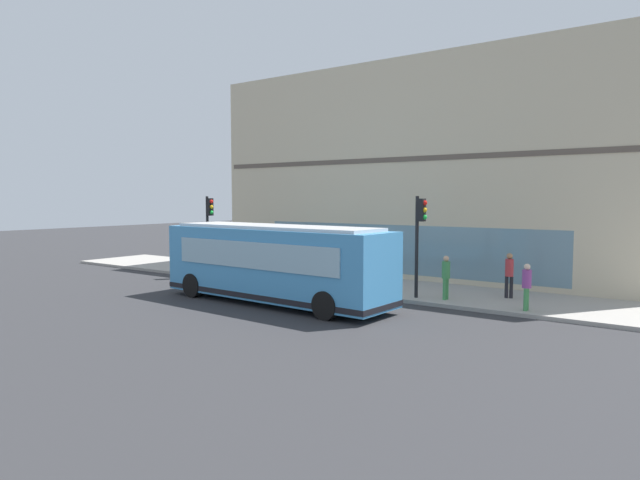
# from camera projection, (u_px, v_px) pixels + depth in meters

# --- Properties ---
(ground) EXTENTS (120.00, 120.00, 0.00)m
(ground) POSITION_uv_depth(u_px,v_px,m) (307.00, 305.00, 21.24)
(ground) COLOR #2D2D30
(sidewalk_curb) EXTENTS (4.88, 40.00, 0.15)m
(sidewalk_curb) POSITION_uv_depth(u_px,v_px,m) (373.00, 286.00, 25.31)
(sidewalk_curb) COLOR #9E9991
(sidewalk_curb) RESTS_ON ground
(building_corner) EXTENTS (7.52, 22.79, 10.93)m
(building_corner) POSITION_uv_depth(u_px,v_px,m) (431.00, 174.00, 29.90)
(building_corner) COLOR beige
(building_corner) RESTS_ON ground
(city_bus_nearside) EXTENTS (2.99, 10.14, 3.07)m
(city_bus_nearside) POSITION_uv_depth(u_px,v_px,m) (274.00, 264.00, 21.60)
(city_bus_nearside) COLOR #3F8CC6
(city_bus_nearside) RESTS_ON ground
(traffic_light_near_corner) EXTENTS (0.32, 0.49, 4.06)m
(traffic_light_near_corner) POSITION_uv_depth(u_px,v_px,m) (420.00, 227.00, 21.82)
(traffic_light_near_corner) COLOR black
(traffic_light_near_corner) RESTS_ON sidewalk_curb
(traffic_light_down_block) EXTENTS (0.32, 0.49, 4.07)m
(traffic_light_down_block) POSITION_uv_depth(u_px,v_px,m) (209.00, 220.00, 28.65)
(traffic_light_down_block) COLOR black
(traffic_light_down_block) RESTS_ON sidewalk_curb
(fire_hydrant) EXTENTS (0.35, 0.35, 0.74)m
(fire_hydrant) POSITION_uv_depth(u_px,v_px,m) (361.00, 271.00, 27.42)
(fire_hydrant) COLOR red
(fire_hydrant) RESTS_ON sidewalk_curb
(pedestrian_walking_along_curb) EXTENTS (0.32, 0.32, 1.56)m
(pedestrian_walking_along_curb) POSITION_uv_depth(u_px,v_px,m) (298.00, 261.00, 27.11)
(pedestrian_walking_along_curb) COLOR black
(pedestrian_walking_along_curb) RESTS_ON sidewalk_curb
(pedestrian_by_light_pole) EXTENTS (0.32, 0.32, 1.80)m
(pedestrian_by_light_pole) POSITION_uv_depth(u_px,v_px,m) (509.00, 272.00, 21.91)
(pedestrian_by_light_pole) COLOR black
(pedestrian_by_light_pole) RESTS_ON sidewalk_curb
(pedestrian_near_hydrant) EXTENTS (0.32, 0.32, 1.67)m
(pedestrian_near_hydrant) POSITION_uv_depth(u_px,v_px,m) (527.00, 284.00, 19.48)
(pedestrian_near_hydrant) COLOR #3F8C4C
(pedestrian_near_hydrant) RESTS_ON sidewalk_curb
(pedestrian_near_building_entrance) EXTENTS (0.32, 0.32, 1.73)m
(pedestrian_near_building_entrance) POSITION_uv_depth(u_px,v_px,m) (446.00, 274.00, 21.58)
(pedestrian_near_building_entrance) COLOR #3F8C4C
(pedestrian_near_building_entrance) RESTS_ON sidewalk_curb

